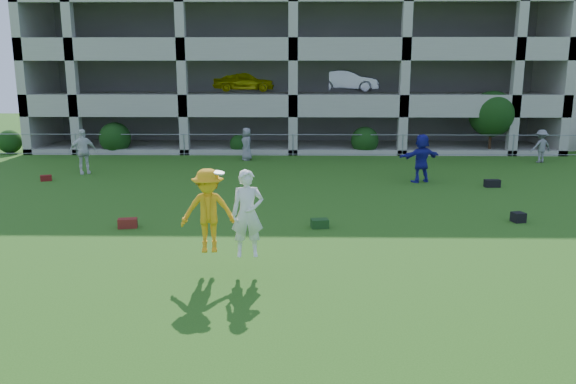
{
  "coord_description": "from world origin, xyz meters",
  "views": [
    {
      "loc": [
        0.3,
        -11.6,
        4.56
      ],
      "look_at": [
        0.03,
        3.0,
        1.4
      ],
      "focal_mm": 35.0,
      "sensor_mm": 36.0,
      "label": 1
    }
  ],
  "objects_px": {
    "bystander_d": "(421,158)",
    "crate_d": "(518,217)",
    "bystander_b": "(83,151)",
    "bystander_c": "(247,144)",
    "parking_garage": "(294,49)",
    "frisbee_contest": "(219,211)",
    "bystander_f": "(541,146)"
  },
  "relations": [
    {
      "from": "bystander_c",
      "to": "crate_d",
      "type": "distance_m",
      "value": 15.38
    },
    {
      "from": "bystander_b",
      "to": "bystander_d",
      "type": "relative_size",
      "value": 1.0
    },
    {
      "from": "bystander_c",
      "to": "frisbee_contest",
      "type": "relative_size",
      "value": 0.84
    },
    {
      "from": "crate_d",
      "to": "parking_garage",
      "type": "relative_size",
      "value": 0.01
    },
    {
      "from": "bystander_f",
      "to": "crate_d",
      "type": "xyz_separation_m",
      "value": [
        -5.5,
        -11.62,
        -0.69
      ]
    },
    {
      "from": "bystander_f",
      "to": "parking_garage",
      "type": "height_order",
      "value": "parking_garage"
    },
    {
      "from": "bystander_d",
      "to": "crate_d",
      "type": "xyz_separation_m",
      "value": [
        1.67,
        -6.34,
        -0.86
      ]
    },
    {
      "from": "parking_garage",
      "to": "frisbee_contest",
      "type": "bearing_deg",
      "value": -93.16
    },
    {
      "from": "parking_garage",
      "to": "bystander_b",
      "type": "bearing_deg",
      "value": -123.11
    },
    {
      "from": "bystander_b",
      "to": "crate_d",
      "type": "bearing_deg",
      "value": -55.62
    },
    {
      "from": "bystander_b",
      "to": "bystander_d",
      "type": "distance_m",
      "value": 14.93
    },
    {
      "from": "bystander_b",
      "to": "bystander_c",
      "type": "relative_size",
      "value": 1.2
    },
    {
      "from": "bystander_f",
      "to": "parking_garage",
      "type": "distance_m",
      "value": 17.4
    },
    {
      "from": "bystander_d",
      "to": "bystander_f",
      "type": "distance_m",
      "value": 8.91
    },
    {
      "from": "bystander_c",
      "to": "bystander_f",
      "type": "height_order",
      "value": "bystander_c"
    },
    {
      "from": "crate_d",
      "to": "bystander_f",
      "type": "bearing_deg",
      "value": 64.67
    },
    {
      "from": "bystander_b",
      "to": "parking_garage",
      "type": "bearing_deg",
      "value": 27.24
    },
    {
      "from": "bystander_c",
      "to": "parking_garage",
      "type": "relative_size",
      "value": 0.06
    },
    {
      "from": "bystander_b",
      "to": "crate_d",
      "type": "height_order",
      "value": "bystander_b"
    },
    {
      "from": "bystander_d",
      "to": "parking_garage",
      "type": "distance_m",
      "value": 17.73
    },
    {
      "from": "bystander_b",
      "to": "frisbee_contest",
      "type": "height_order",
      "value": "frisbee_contest"
    },
    {
      "from": "bystander_f",
      "to": "crate_d",
      "type": "distance_m",
      "value": 12.88
    },
    {
      "from": "crate_d",
      "to": "frisbee_contest",
      "type": "bearing_deg",
      "value": -152.26
    },
    {
      "from": "bystander_d",
      "to": "crate_d",
      "type": "relative_size",
      "value": 5.77
    },
    {
      "from": "bystander_d",
      "to": "bystander_f",
      "type": "relative_size",
      "value": 1.21
    },
    {
      "from": "crate_d",
      "to": "frisbee_contest",
      "type": "relative_size",
      "value": 0.17
    },
    {
      "from": "bystander_f",
      "to": "parking_garage",
      "type": "bearing_deg",
      "value": -56.58
    },
    {
      "from": "bystander_d",
      "to": "crate_d",
      "type": "distance_m",
      "value": 6.61
    },
    {
      "from": "frisbee_contest",
      "to": "parking_garage",
      "type": "relative_size",
      "value": 0.07
    },
    {
      "from": "bystander_d",
      "to": "parking_garage",
      "type": "height_order",
      "value": "parking_garage"
    },
    {
      "from": "bystander_d",
      "to": "parking_garage",
      "type": "relative_size",
      "value": 0.07
    },
    {
      "from": "bystander_d",
      "to": "bystander_b",
      "type": "bearing_deg",
      "value": -28.29
    }
  ]
}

